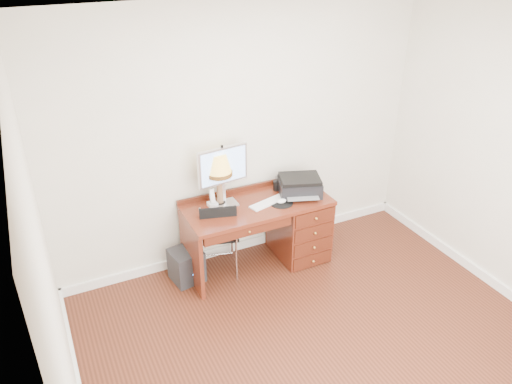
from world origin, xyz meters
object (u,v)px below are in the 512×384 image
printer (300,186)px  monitor (223,169)px  phone (212,201)px  equipment_box (186,265)px  desk (284,224)px  chair (219,230)px  leg_lamp (219,168)px

printer → monitor: bearing=-171.6°
phone → equipment_box: (-0.34, -0.07, -0.63)m
desk → printer: size_ratio=2.91×
phone → chair: phone is taller
phone → chair: bearing=-84.5°
chair → equipment_box: size_ratio=2.46×
leg_lamp → phone: bearing=-173.9°
leg_lamp → chair: 0.65m
printer → chair: printer is taller
leg_lamp → chair: (-0.07, -0.12, -0.63)m
printer → chair: 0.96m
printer → phone: printer is taller
phone → equipment_box: bearing=-172.4°
monitor → equipment_box: (-0.47, -0.08, -0.96)m
desk → leg_lamp: 1.00m
printer → chair: size_ratio=0.60×
desk → chair: (-0.73, 0.03, 0.11)m
monitor → chair: (-0.11, -0.11, -0.61)m
leg_lamp → equipment_box: 1.07m
desk → equipment_box: desk is taller
printer → leg_lamp: bearing=-171.4°
phone → monitor: bearing=-3.0°
desk → equipment_box: (-1.09, 0.07, -0.24)m
printer → chair: bearing=-163.0°
leg_lamp → desk: bearing=-12.8°
chair → equipment_box: (-0.36, 0.04, -0.34)m
printer → leg_lamp: size_ratio=0.95×
desk → monitor: (-0.62, 0.15, 0.72)m
chair → equipment_box: bearing=-170.6°
monitor → equipment_box: size_ratio=1.75×
desk → printer: (0.17, -0.01, 0.43)m
monitor → leg_lamp: monitor is taller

